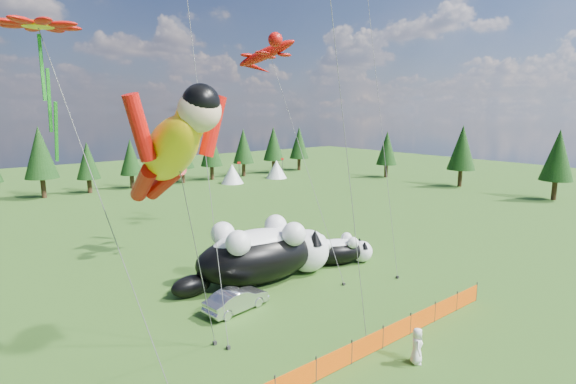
% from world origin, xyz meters
% --- Properties ---
extents(ground, '(160.00, 160.00, 0.00)m').
position_xyz_m(ground, '(0.00, 0.00, 0.00)').
color(ground, '#123309').
rests_on(ground, ground).
extents(safety_fence, '(22.06, 0.06, 1.10)m').
position_xyz_m(safety_fence, '(0.00, -3.00, 0.50)').
color(safety_fence, '#262626').
rests_on(safety_fence, ground).
extents(tree_line, '(90.00, 4.00, 8.00)m').
position_xyz_m(tree_line, '(0.00, 45.00, 4.00)').
color(tree_line, black).
rests_on(tree_line, ground).
extents(festival_tents, '(50.00, 3.20, 2.80)m').
position_xyz_m(festival_tents, '(11.00, 40.00, 1.40)').
color(festival_tents, white).
rests_on(festival_tents, ground).
extents(cat_large, '(10.46, 4.76, 3.78)m').
position_xyz_m(cat_large, '(3.64, 6.84, 1.80)').
color(cat_large, black).
rests_on(cat_large, ground).
extents(cat_small, '(5.22, 3.49, 2.00)m').
position_xyz_m(cat_small, '(9.47, 6.14, 0.95)').
color(cat_small, black).
rests_on(cat_small, ground).
extents(car, '(3.80, 1.81, 1.20)m').
position_xyz_m(car, '(0.03, 4.32, 0.60)').
color(car, silver).
rests_on(car, ground).
extents(spectator_e, '(0.89, 0.88, 1.55)m').
position_xyz_m(spectator_e, '(3.18, -4.63, 0.77)').
color(spectator_e, white).
rests_on(spectator_e, ground).
extents(superhero_kite, '(5.96, 6.40, 11.99)m').
position_xyz_m(superhero_kite, '(-5.94, -1.62, 9.21)').
color(superhero_kite, yellow).
rests_on(superhero_kite, ground).
extents(gecko_kite, '(6.27, 13.38, 17.33)m').
position_xyz_m(gecko_kite, '(8.35, 12.83, 14.48)').
color(gecko_kite, red).
rests_on(gecko_kite, ground).
extents(flower_kite, '(3.94, 6.86, 14.32)m').
position_xyz_m(flower_kite, '(-8.29, 3.45, 13.16)').
color(flower_kite, red).
rests_on(flower_kite, ground).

